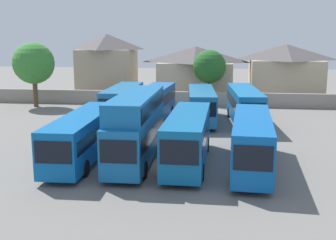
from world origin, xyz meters
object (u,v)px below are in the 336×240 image
Objects in this scene: bus_2 at (136,124)px; house_terrace_right at (285,71)px; bus_5 at (123,101)px; house_terrace_centre at (196,72)px; bus_3 at (188,136)px; tree_behind_wall at (209,67)px; bus_4 at (252,140)px; tree_left_of_lot at (34,63)px; bus_8 at (244,104)px; bus_6 at (154,102)px; house_terrace_left at (107,65)px; bus_1 at (84,134)px; bus_7 at (202,103)px.

bus_2 is 35.93m from house_terrace_right.
house_terrace_centre is at bearing 158.66° from bus_5.
bus_3 is 1.57× the size of tree_behind_wall.
tree_behind_wall is at bearing -169.16° from bus_4.
bus_5 is at bearing -29.30° from tree_left_of_lot.
bus_8 is 1.07× the size of house_terrace_centre.
house_terrace_centre is (6.60, 17.33, 1.72)m from bus_5.
bus_6 is at bearing -112.40° from tree_behind_wall.
tree_left_of_lot reaches higher than bus_8.
bus_6 is 18.18m from tree_left_of_lot.
bus_2 reaches higher than bus_6.
bus_5 is 0.90× the size of bus_8.
tree_left_of_lot reaches higher than house_terrace_right.
bus_8 is 13.74m from tree_behind_wall.
house_terrace_left is 1.13× the size of tree_left_of_lot.
house_terrace_centre is at bearing -176.63° from bus_3.
bus_1 is at bearing -106.57° from tree_behind_wall.
bus_1 is 25.93m from tree_left_of_lot.
house_terrace_right is (12.54, 0.77, 0.17)m from house_terrace_centre.
bus_5 is (-4.39, 14.64, -0.72)m from bus_2.
bus_5 is 0.94× the size of bus_6.
bus_6 is at bearing -176.39° from bus_2.
house_terrace_right reaches higher than bus_3.
bus_2 is at bearing -90.94° from bus_4.
tree_left_of_lot is at bearing -149.63° from bus_1.
bus_7 is at bearing -91.89° from tree_behind_wall.
bus_5 reaches higher than bus_7.
bus_5 is 1.32× the size of tree_left_of_lot.
bus_1 is 14.86m from bus_6.
house_terrace_right is at bearing 18.72° from tree_left_of_lot.
house_terrace_right reaches higher than bus_6.
bus_6 is at bearing 88.21° from bus_5.
tree_left_of_lot is (-16.29, 7.32, 3.42)m from bus_6.
bus_4 is at bearing -79.95° from house_terrace_centre.
house_terrace_centre is at bearing 27.36° from tree_left_of_lot.
bus_5 is (-12.38, 15.24, 0.01)m from bus_4.
bus_7 is at bearing 165.25° from bus_2.
house_terrace_centre is at bearing -166.65° from bus_4.
bus_8 is at bearing -109.63° from house_terrace_right.
bus_8 is at bearing 163.36° from bus_3.
house_terrace_centre is (3.21, 17.41, 1.73)m from bus_6.
bus_2 is 0.99× the size of bus_7.
house_terrace_right is (25.42, 0.69, -0.71)m from house_terrace_left.
bus_8 is at bearing 89.00° from bus_5.
bus_3 is 0.98× the size of bus_6.
house_terrace_centre reaches higher than bus_7.
bus_6 is 1.60× the size of tree_behind_wall.
bus_1 is 1.03× the size of bus_8.
bus_7 is (0.23, 15.17, -0.11)m from bus_3.
bus_3 is (3.65, -0.11, -0.72)m from bus_2.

